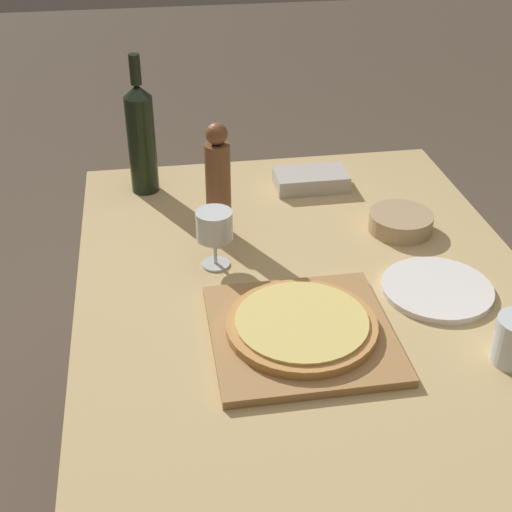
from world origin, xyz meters
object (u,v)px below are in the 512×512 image
pizza (302,325)px  wine_glass (214,227)px  small_bowl (401,222)px  wine_bottle (141,137)px  pepper_mill (218,183)px

pizza → wine_glass: 0.32m
pizza → small_bowl: (0.32, 0.36, -0.01)m
wine_bottle → wine_glass: size_ratio=2.71×
pepper_mill → small_bowl: 0.45m
small_bowl → wine_bottle: bearing=152.4°
wine_bottle → wine_glass: bearing=-70.3°
pizza → wine_bottle: wine_bottle is taller
pepper_mill → wine_glass: 0.14m
small_bowl → pepper_mill: bearing=173.1°
pizza → wine_glass: bearing=115.6°
wine_bottle → pizza: bearing=-67.8°
pizza → pepper_mill: size_ratio=1.04×
wine_bottle → pepper_mill: bearing=-57.3°
pizza → small_bowl: size_ratio=1.89×
pizza → small_bowl: 0.49m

